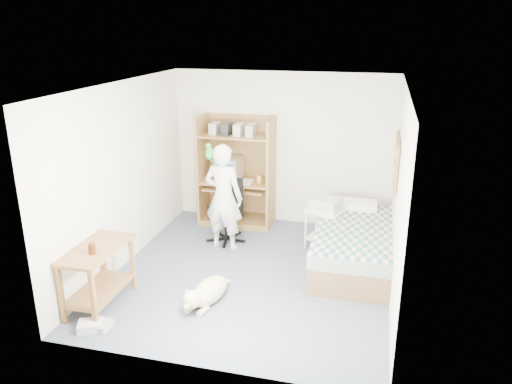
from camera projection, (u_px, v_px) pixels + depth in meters
The scene contains 21 objects.
floor at pixel (252, 274), 6.73m from camera, with size 4.00×4.00×0.00m, color #465260.
wall_back at pixel (282, 149), 8.17m from camera, with size 3.60×0.02×2.50m, color white.
wall_right at pixel (398, 197), 5.91m from camera, with size 0.02×4.00×2.50m, color white.
wall_left at pixel (123, 176), 6.75m from camera, with size 0.02×4.00×2.50m, color white.
ceiling at pixel (251, 86), 5.93m from camera, with size 3.60×4.00×0.02m, color white.
computer_hutch at pixel (237, 176), 8.23m from camera, with size 1.20×0.63×1.80m.
bed at pixel (354, 245), 6.90m from camera, with size 1.02×2.02×0.66m.
side_desk at pixel (98, 268), 5.83m from camera, with size 0.50×1.00×0.75m.
corkboard at pixel (396, 161), 6.68m from camera, with size 0.04×0.94×0.66m.
office_chair at pixel (228, 219), 7.69m from camera, with size 0.54×0.54×0.96m.
person at pixel (224, 198), 7.25m from camera, with size 0.58×0.38×1.60m, color silver.
parrot at pixel (209, 152), 7.10m from camera, with size 0.12×0.21×0.32m.
dog at pixel (207, 292), 5.96m from camera, with size 0.46×0.94×0.36m.
printer_cart at pixel (325, 222), 7.40m from camera, with size 0.61×0.55×0.61m.
printer at pixel (325, 204), 7.30m from camera, with size 0.42×0.32×0.18m, color #AEAEA9.
crt_monitor at pixel (229, 168), 8.22m from camera, with size 0.41×0.43×0.35m.
keyboard at pixel (232, 187), 8.14m from camera, with size 0.45×0.16×0.03m, color beige.
pencil_cup at pixel (259, 179), 8.05m from camera, with size 0.08×0.08×0.12m, color gold.
drink_glass at pixel (92, 249), 5.58m from camera, with size 0.08×0.08×0.12m, color #401B0A.
floor_box_a at pixel (90, 326), 5.48m from camera, with size 0.25×0.20×0.10m, color silver.
floor_box_b at pixel (101, 326), 5.50m from camera, with size 0.18×0.22×0.08m, color #AFAFAA.
Camera 1 is at (1.53, -5.82, 3.21)m, focal length 35.00 mm.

